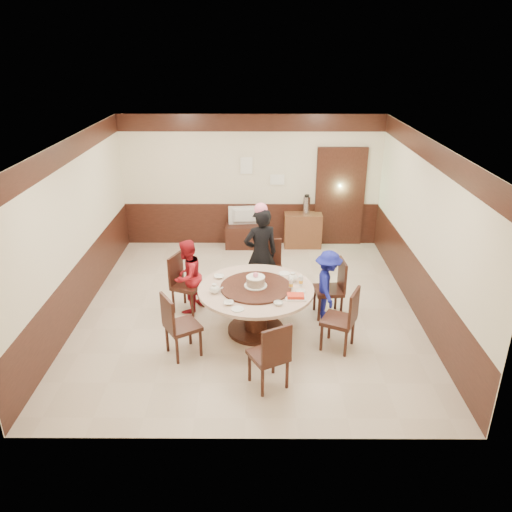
{
  "coord_description": "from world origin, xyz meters",
  "views": [
    {
      "loc": [
        0.15,
        -7.37,
        4.16
      ],
      "look_at": [
        0.11,
        -0.31,
        1.1
      ],
      "focal_mm": 35.0,
      "sensor_mm": 36.0,
      "label": 1
    }
  ],
  "objects_px": {
    "banquet_table": "(256,301)",
    "person_standing": "(261,254)",
    "person_blue": "(328,285)",
    "side_cabinet": "(303,230)",
    "tv_stand": "(245,236)",
    "birthday_cake": "(256,281)",
    "television": "(245,216)",
    "thermos": "(307,205)",
    "shrimp_platter": "(296,297)",
    "person_red": "(187,276)"
  },
  "relations": [
    {
      "from": "birthday_cake",
      "to": "person_standing",
      "type": "bearing_deg",
      "value": 85.8
    },
    {
      "from": "person_red",
      "to": "shrimp_platter",
      "type": "distance_m",
      "value": 1.97
    },
    {
      "from": "person_red",
      "to": "thermos",
      "type": "bearing_deg",
      "value": 168.25
    },
    {
      "from": "person_standing",
      "to": "person_red",
      "type": "bearing_deg",
      "value": 2.24
    },
    {
      "from": "person_red",
      "to": "person_blue",
      "type": "bearing_deg",
      "value": 110.31
    },
    {
      "from": "tv_stand",
      "to": "thermos",
      "type": "bearing_deg",
      "value": 1.31
    },
    {
      "from": "person_red",
      "to": "birthday_cake",
      "type": "relative_size",
      "value": 3.6
    },
    {
      "from": "side_cabinet",
      "to": "thermos",
      "type": "distance_m",
      "value": 0.57
    },
    {
      "from": "banquet_table",
      "to": "shrimp_platter",
      "type": "height_order",
      "value": "shrimp_platter"
    },
    {
      "from": "birthday_cake",
      "to": "television",
      "type": "xyz_separation_m",
      "value": [
        -0.24,
        3.45,
        -0.15
      ]
    },
    {
      "from": "shrimp_platter",
      "to": "tv_stand",
      "type": "relative_size",
      "value": 0.35
    },
    {
      "from": "person_blue",
      "to": "side_cabinet",
      "type": "relative_size",
      "value": 1.45
    },
    {
      "from": "side_cabinet",
      "to": "thermos",
      "type": "bearing_deg",
      "value": 0.0
    },
    {
      "from": "person_standing",
      "to": "television",
      "type": "xyz_separation_m",
      "value": [
        -0.33,
        2.35,
        -0.12
      ]
    },
    {
      "from": "tv_stand",
      "to": "side_cabinet",
      "type": "height_order",
      "value": "side_cabinet"
    },
    {
      "from": "person_blue",
      "to": "thermos",
      "type": "relative_size",
      "value": 3.05
    },
    {
      "from": "television",
      "to": "side_cabinet",
      "type": "xyz_separation_m",
      "value": [
        1.25,
        0.03,
        -0.33
      ]
    },
    {
      "from": "thermos",
      "to": "person_blue",
      "type": "bearing_deg",
      "value": -88.48
    },
    {
      "from": "person_blue",
      "to": "side_cabinet",
      "type": "height_order",
      "value": "person_blue"
    },
    {
      "from": "person_blue",
      "to": "birthday_cake",
      "type": "bearing_deg",
      "value": 112.39
    },
    {
      "from": "banquet_table",
      "to": "person_standing",
      "type": "distance_m",
      "value": 1.15
    },
    {
      "from": "person_blue",
      "to": "thermos",
      "type": "height_order",
      "value": "person_blue"
    },
    {
      "from": "person_red",
      "to": "shrimp_platter",
      "type": "xyz_separation_m",
      "value": [
        1.7,
        -0.99,
        0.16
      ]
    },
    {
      "from": "person_standing",
      "to": "side_cabinet",
      "type": "distance_m",
      "value": 2.59
    },
    {
      "from": "tv_stand",
      "to": "thermos",
      "type": "distance_m",
      "value": 1.48
    },
    {
      "from": "birthday_cake",
      "to": "shrimp_platter",
      "type": "relative_size",
      "value": 1.15
    },
    {
      "from": "person_blue",
      "to": "tv_stand",
      "type": "bearing_deg",
      "value": 26.72
    },
    {
      "from": "shrimp_platter",
      "to": "television",
      "type": "height_order",
      "value": "television"
    },
    {
      "from": "banquet_table",
      "to": "shrimp_platter",
      "type": "bearing_deg",
      "value": -29.38
    },
    {
      "from": "banquet_table",
      "to": "tv_stand",
      "type": "distance_m",
      "value": 3.48
    },
    {
      "from": "banquet_table",
      "to": "person_standing",
      "type": "relative_size",
      "value": 1.06
    },
    {
      "from": "banquet_table",
      "to": "person_blue",
      "type": "height_order",
      "value": "person_blue"
    },
    {
      "from": "person_blue",
      "to": "side_cabinet",
      "type": "bearing_deg",
      "value": 4.64
    },
    {
      "from": "television",
      "to": "side_cabinet",
      "type": "distance_m",
      "value": 1.29
    },
    {
      "from": "shrimp_platter",
      "to": "thermos",
      "type": "distance_m",
      "value": 3.85
    },
    {
      "from": "person_standing",
      "to": "shrimp_platter",
      "type": "relative_size",
      "value": 5.48
    },
    {
      "from": "banquet_table",
      "to": "television",
      "type": "height_order",
      "value": "television"
    },
    {
      "from": "person_red",
      "to": "shrimp_platter",
      "type": "relative_size",
      "value": 4.14
    },
    {
      "from": "person_standing",
      "to": "person_blue",
      "type": "distance_m",
      "value": 1.28
    },
    {
      "from": "banquet_table",
      "to": "tv_stand",
      "type": "height_order",
      "value": "banquet_table"
    },
    {
      "from": "person_blue",
      "to": "birthday_cake",
      "type": "distance_m",
      "value": 1.25
    },
    {
      "from": "person_blue",
      "to": "television",
      "type": "distance_m",
      "value": 3.33
    },
    {
      "from": "tv_stand",
      "to": "side_cabinet",
      "type": "xyz_separation_m",
      "value": [
        1.25,
        0.03,
        0.12
      ]
    },
    {
      "from": "birthday_cake",
      "to": "side_cabinet",
      "type": "distance_m",
      "value": 3.65
    },
    {
      "from": "banquet_table",
      "to": "birthday_cake",
      "type": "distance_m",
      "value": 0.33
    },
    {
      "from": "television",
      "to": "person_blue",
      "type": "bearing_deg",
      "value": 110.67
    },
    {
      "from": "person_red",
      "to": "thermos",
      "type": "relative_size",
      "value": 3.27
    },
    {
      "from": "tv_stand",
      "to": "side_cabinet",
      "type": "relative_size",
      "value": 1.06
    },
    {
      "from": "banquet_table",
      "to": "shrimp_platter",
      "type": "xyz_separation_m",
      "value": [
        0.57,
        -0.32,
        0.24
      ]
    },
    {
      "from": "birthday_cake",
      "to": "banquet_table",
      "type": "bearing_deg",
      "value": -75.39
    }
  ]
}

